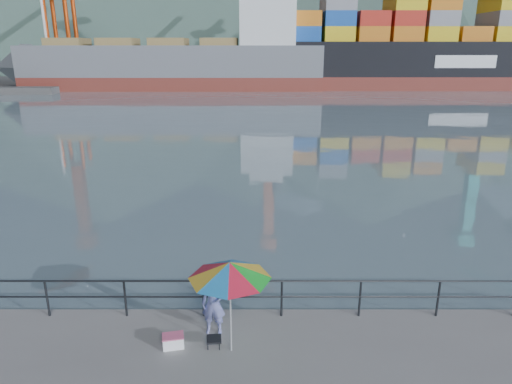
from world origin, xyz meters
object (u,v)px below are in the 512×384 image
(cooler_bag, at_px, (173,342))
(bulk_carrier, at_px, (185,63))
(fisherman, at_px, (214,303))
(container_ship, at_px, (462,53))
(beach_umbrella, at_px, (230,270))

(cooler_bag, relative_size, bulk_carrier, 0.01)
(fisherman, xyz_separation_m, container_ship, (36.86, 73.15, 4.99))
(cooler_bag, relative_size, container_ship, 0.01)
(beach_umbrella, xyz_separation_m, cooler_bag, (-1.35, 0.14, -1.90))
(bulk_carrier, xyz_separation_m, container_ship, (48.02, 2.36, 1.65))
(container_ship, bearing_deg, fisherman, -116.74)
(beach_umbrella, distance_m, bulk_carrier, 72.46)
(fisherman, distance_m, cooler_bag, 1.25)
(beach_umbrella, distance_m, container_ship, 82.42)
(beach_umbrella, xyz_separation_m, container_ship, (36.42, 73.85, 3.75))
(cooler_bag, bearing_deg, fisherman, 19.56)
(beach_umbrella, height_order, cooler_bag, beach_umbrella)
(fisherman, bearing_deg, container_ship, 71.42)
(fisherman, xyz_separation_m, cooler_bag, (-0.90, -0.56, -0.66))
(beach_umbrella, bearing_deg, container_ship, 63.75)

